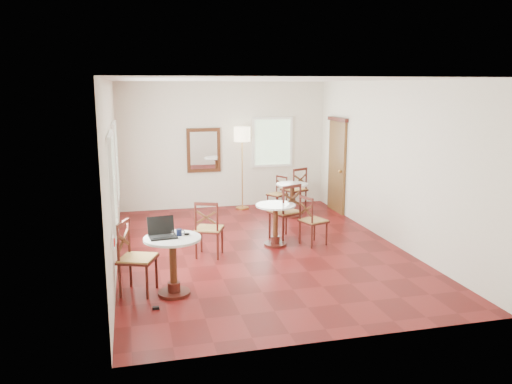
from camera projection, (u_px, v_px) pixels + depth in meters
ground at (260, 249)px, 9.31m from camera, size 7.00×7.00×0.00m
room_shell at (253, 144)px, 9.18m from camera, size 5.02×7.02×3.01m
cafe_table_near at (173, 259)px, 7.20m from camera, size 0.80×0.80×0.84m
cafe_table_mid at (275, 220)px, 9.47m from camera, size 0.73×0.73×0.77m
cafe_table_back at (292, 196)px, 11.55m from camera, size 0.72×0.72×0.76m
chair_near_a at (209, 229)px, 8.83m from camera, size 0.60×0.60×0.99m
chair_near_b at (136, 258)px, 7.27m from camera, size 0.63×0.63×1.05m
chair_mid_a at (286, 212)px, 9.83m from camera, size 0.66×0.66×1.09m
chair_mid_b at (312, 220)px, 9.50m from camera, size 0.55×0.55×0.93m
chair_back_a at (295, 189)px, 12.09m from camera, size 0.63×0.63×1.04m
chair_back_b at (278, 194)px, 12.07m from camera, size 0.53×0.53×0.83m
floor_lamp at (242, 140)px, 12.06m from camera, size 0.38×0.38×1.96m
laptop at (162, 232)px, 7.16m from camera, size 0.41×0.35×0.27m
mouse at (187, 234)px, 7.24m from camera, size 0.09×0.06×0.03m
navy_mug at (179, 232)px, 7.21m from camera, size 0.12×0.08×0.09m
water_glass at (174, 235)px, 7.07m from camera, size 0.07×0.07×0.11m
power_adapter at (156, 308)px, 6.82m from camera, size 0.09×0.05×0.04m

